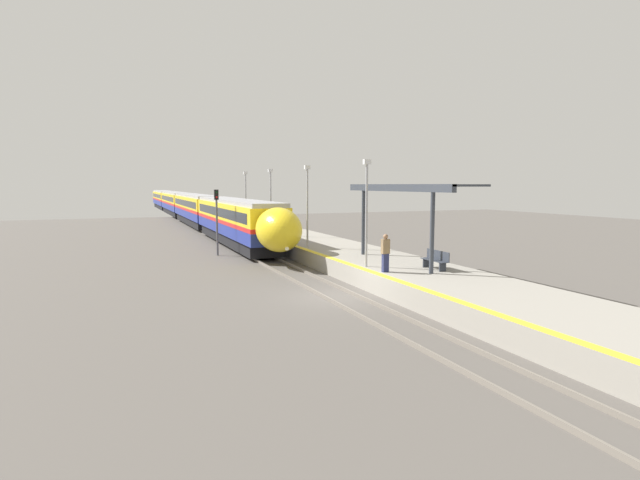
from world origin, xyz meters
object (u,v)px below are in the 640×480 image
object	(u,v)px
person_waiting	(385,252)
lamppost_farthest	(246,196)
railway_signal	(217,216)
lamppost_mid	(307,201)
lamppost_far	(271,198)
platform_bench	(436,259)
train	(186,205)
lamppost_near	(367,206)

from	to	relation	value
person_waiting	lamppost_farthest	xyz separation A→B (m)	(-0.10, 25.88, 2.07)
railway_signal	lamppost_mid	size ratio (longest dim) A/B	0.88
lamppost_far	lamppost_farthest	xyz separation A→B (m)	(0.00, 8.06, 0.00)
platform_bench	lamppost_far	world-z (taller)	lamppost_far
lamppost_mid	person_waiting	bearing A→B (deg)	-89.40
train	platform_bench	xyz separation A→B (m)	(4.99, -50.93, -0.75)
person_waiting	railway_signal	xyz separation A→B (m)	(-4.89, 14.86, 0.95)
platform_bench	lamppost_farthest	world-z (taller)	lamppost_farthest
lamppost_far	lamppost_near	bearing A→B (deg)	-90.00
person_waiting	lamppost_near	size ratio (longest dim) A/B	0.34
train	lamppost_farthest	xyz separation A→B (m)	(2.29, -24.80, 1.76)
platform_bench	lamppost_mid	size ratio (longest dim) A/B	0.34
railway_signal	platform_bench	bearing A→B (deg)	-63.64
railway_signal	person_waiting	bearing A→B (deg)	-71.79
person_waiting	railway_signal	bearing A→B (deg)	108.21
person_waiting	lamppost_far	world-z (taller)	lamppost_far
platform_bench	lamppost_mid	bearing A→B (deg)	105.09
train	person_waiting	xyz separation A→B (m)	(2.40, -50.68, -0.31)
lamppost_near	lamppost_mid	distance (m)	8.06
lamppost_mid	lamppost_farthest	world-z (taller)	same
platform_bench	lamppost_mid	world-z (taller)	lamppost_mid
train	platform_bench	bearing A→B (deg)	-84.40
person_waiting	lamppost_farthest	distance (m)	25.96
lamppost_mid	lamppost_farthest	bearing A→B (deg)	90.00
lamppost_farthest	person_waiting	bearing A→B (deg)	-89.77
platform_bench	lamppost_near	bearing A→B (deg)	144.14
lamppost_mid	lamppost_far	world-z (taller)	same
railway_signal	lamppost_mid	world-z (taller)	lamppost_mid
platform_bench	railway_signal	xyz separation A→B (m)	(-7.48, 15.11, 1.38)
train	lamppost_far	world-z (taller)	lamppost_far
person_waiting	lamppost_near	world-z (taller)	lamppost_near
platform_bench	lamppost_far	distance (m)	18.44
person_waiting	lamppost_near	bearing A→B (deg)	93.46
platform_bench	railway_signal	world-z (taller)	railway_signal
person_waiting	lamppost_mid	world-z (taller)	lamppost_mid
person_waiting	lamppost_farthest	bearing A→B (deg)	90.23
lamppost_mid	lamppost_far	distance (m)	8.06
platform_bench	lamppost_mid	xyz separation A→B (m)	(-2.70, 10.01, 2.51)
person_waiting	lamppost_near	xyz separation A→B (m)	(-0.10, 1.71, 2.07)
lamppost_farthest	train	bearing A→B (deg)	95.28
person_waiting	lamppost_farthest	world-z (taller)	lamppost_farthest
platform_bench	lamppost_near	xyz separation A→B (m)	(-2.70, 1.95, 2.51)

